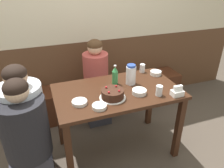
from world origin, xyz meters
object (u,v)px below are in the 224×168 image
Objects in this scene: water_pitcher at (131,75)px; glass_water_tall at (142,68)px; glass_tumbler_short at (159,91)px; person_grey_tee at (96,86)px; birthday_cake at (113,94)px; bowl_sauce_shallow at (156,73)px; bench_seat at (96,97)px; bowl_side_dish at (99,106)px; person_pale_blue_shirt at (27,130)px; bowl_soup_white at (139,92)px; person_teal_shirt at (28,141)px; bowl_rice_small at (80,102)px; soju_bottle at (115,75)px; napkin_holder at (177,92)px.

water_pitcher is 0.33m from glass_water_tall.
person_grey_tee is (-0.38, 0.85, -0.31)m from glass_tumbler_short.
glass_water_tall is (0.52, 0.43, 0.01)m from birthday_cake.
glass_water_tall is at bearing 133.20° from bowl_sauce_shallow.
bowl_side_dish reaches higher than bench_seat.
water_pitcher is at bearing 36.45° from bowl_side_dish.
person_pale_blue_shirt is at bearing -163.67° from glass_water_tall.
person_teal_shirt is (-1.05, -0.08, -0.23)m from bowl_soup_white.
glass_water_tall is at bearing 26.72° from bowl_rice_small.
soju_bottle reaches higher than bench_seat.
soju_bottle is 1.02m from person_teal_shirt.
napkin_holder is 1.40m from person_teal_shirt.
bowl_sauce_shallow is at bearing -50.25° from bench_seat.
bowl_soup_white is at bearing 13.45° from bowl_side_dish.
bowl_soup_white is 1.08m from person_teal_shirt.
napkin_holder is 0.10× the size of person_teal_shirt.
glass_tumbler_short is at bearing -0.61° from person_teal_shirt.
bowl_sauce_shallow is 1.49m from person_teal_shirt.
napkin_holder is at bearing -3.16° from person_teal_shirt.
person_grey_tee is at bearing 143.21° from bowl_sauce_shallow.
water_pitcher reaches higher than bowl_rice_small.
bowl_soup_white is (0.15, -0.27, -0.08)m from soju_bottle.
person_pale_blue_shirt reaches higher than bowl_side_dish.
water_pitcher is at bearing 36.82° from birthday_cake.
glass_water_tall is (-0.07, 0.59, 0.01)m from napkin_holder.
soju_bottle is 0.44m from glass_water_tall.
person_teal_shirt reaches higher than glass_water_tall.
soju_bottle is 0.17× the size of person_pale_blue_shirt.
person_teal_shirt is at bearing -130.12° from bench_seat.
bowl_side_dish is at bearing -127.22° from soju_bottle.
water_pitcher is at bearing 8.86° from person_pale_blue_shirt.
bowl_soup_white is at bearing 4.12° from person_teal_shirt.
person_grey_tee is (0.84, 0.70, -0.07)m from person_pale_blue_shirt.
bowl_sauce_shallow is at bearing 41.35° from bowl_soup_white.
bowl_side_dish is at bearing -2.56° from person_teal_shirt.
person_pale_blue_shirt reaches higher than person_teal_shirt.
bowl_rice_small is 1.09× the size of bowl_side_dish.
water_pitcher is 2.20× the size of glass_water_tall.
water_pitcher is 1.70× the size of bowl_sauce_shallow.
birthday_cake is at bearing -143.18° from water_pitcher.
napkin_holder is (0.31, -0.38, -0.07)m from water_pitcher.
person_pale_blue_shirt is at bearing -166.68° from soju_bottle.
napkin_holder is (0.47, -0.42, -0.06)m from soju_bottle.
person_grey_tee reaches higher than bench_seat.
person_grey_tee is (-0.05, -0.21, 0.31)m from bench_seat.
water_pitcher reaches higher than bowl_side_dish.
person_pale_blue_shirt reaches higher than glass_water_tall.
napkin_holder is at bearing -66.23° from bench_seat.
soju_bottle is 0.64m from napkin_holder.
bench_seat is 0.91m from glass_water_tall.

